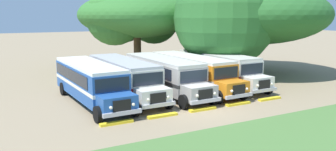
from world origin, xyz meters
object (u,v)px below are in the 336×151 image
parked_bus_slot_1 (124,76)px  parked_bus_slot_4 (219,67)px  parked_bus_slot_2 (164,74)px  parked_bus_slot_3 (192,71)px  parked_bus_slot_0 (90,81)px  utility_pole (250,39)px  secondary_tree (242,14)px  broad_shade_tree (133,15)px

parked_bus_slot_1 → parked_bus_slot_4: (9.07, -0.00, 0.00)m
parked_bus_slot_2 → parked_bus_slot_4: bearing=94.7°
parked_bus_slot_3 → parked_bus_slot_4: (3.12, 0.51, 0.00)m
parked_bus_slot_4 → parked_bus_slot_0: bearing=-87.0°
parked_bus_slot_0 → parked_bus_slot_3: 8.74m
parked_bus_slot_3 → utility_pole: (5.91, -0.33, 2.49)m
parked_bus_slot_0 → parked_bus_slot_2: (6.01, 0.05, 0.00)m
parked_bus_slot_3 → utility_pole: utility_pole is taller
parked_bus_slot_0 → secondary_tree: (17.95, 4.82, 4.71)m
secondary_tree → broad_shade_tree: bearing=135.7°
parked_bus_slot_2 → broad_shade_tree: (3.07, 13.43, 4.61)m
parked_bus_slot_1 → broad_shade_tree: 15.04m
parked_bus_slot_3 → parked_bus_slot_2: bearing=-91.2°
utility_pole → parked_bus_slot_0: bearing=179.1°
parked_bus_slot_3 → parked_bus_slot_4: size_ratio=1.00×
broad_shade_tree → parked_bus_slot_1: bearing=-116.1°
parked_bus_slot_0 → utility_pole: size_ratio=1.42×
parked_bus_slot_2 → broad_shade_tree: broad_shade_tree is taller
parked_bus_slot_0 → parked_bus_slot_4: (11.86, 0.62, 0.00)m
parked_bus_slot_2 → parked_bus_slot_4: (5.85, 0.56, 0.00)m
parked_bus_slot_3 → secondary_tree: 11.37m
parked_bus_slot_2 → secondary_tree: bearing=110.9°
parked_bus_slot_1 → parked_bus_slot_4: 9.07m
broad_shade_tree → secondary_tree: secondary_tree is taller
secondary_tree → parked_bus_slot_0: bearing=-165.0°
parked_bus_slot_1 → parked_bus_slot_2: 3.27m
parked_bus_slot_4 → parked_bus_slot_1: bearing=-90.0°
parked_bus_slot_4 → broad_shade_tree: bearing=-167.8°
parked_bus_slot_0 → secondary_tree: 19.17m
parked_bus_slot_3 → parked_bus_slot_4: same height
parked_bus_slot_0 → parked_bus_slot_4: same height
parked_bus_slot_1 → parked_bus_slot_0: bearing=-78.1°
parked_bus_slot_0 → parked_bus_slot_1: (2.79, 0.62, 0.00)m
parked_bus_slot_3 → parked_bus_slot_0: bearing=-91.6°
parked_bus_slot_1 → parked_bus_slot_2: bearing=79.4°
parked_bus_slot_0 → parked_bus_slot_2: 6.01m
parked_bus_slot_1 → parked_bus_slot_3: (5.95, -0.51, 0.00)m
parked_bus_slot_2 → secondary_tree: size_ratio=0.62×
parked_bus_slot_0 → broad_shade_tree: size_ratio=0.73×
parked_bus_slot_2 → parked_bus_slot_3: same height
secondary_tree → parked_bus_slot_3: bearing=-152.9°
parked_bus_slot_0 → parked_bus_slot_1: bearing=100.6°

